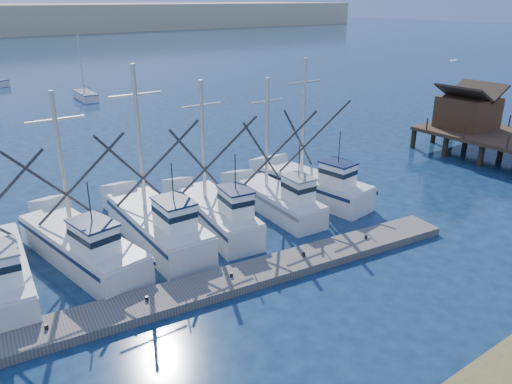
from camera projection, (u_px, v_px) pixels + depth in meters
ground at (425, 290)px, 22.64m from camera, size 500.00×500.00×0.00m
floating_dock at (170, 298)px, 21.63m from camera, size 30.92×5.78×0.41m
timber_pier at (506, 129)px, 39.88m from camera, size 7.00×20.00×8.00m
trawler_fleet at (113, 242)px, 24.96m from camera, size 29.85×9.10×9.84m
sailboat_near at (86, 96)px, 64.71m from camera, size 2.01×5.55×8.10m
flying_gull at (452, 61)px, 35.30m from camera, size 1.12×0.20×0.20m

